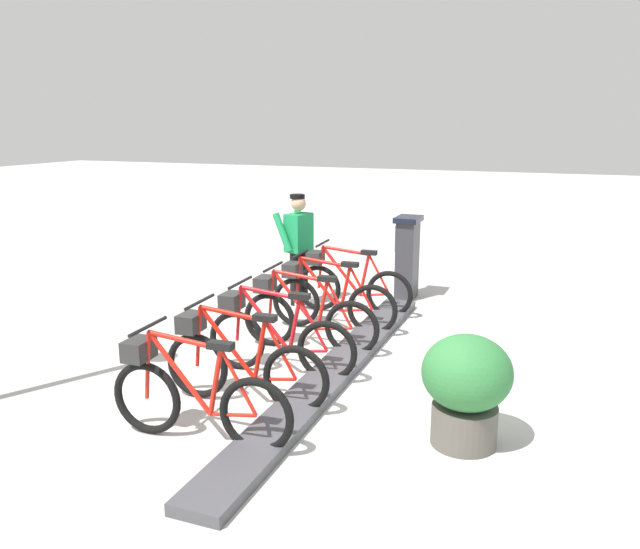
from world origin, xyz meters
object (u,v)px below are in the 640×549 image
object	(u,v)px
bike_docked_0	(348,284)
worker_near_rack	(298,245)
bike_docked_1	(328,299)
bike_docked_4	(238,362)
bike_docked_2	(304,316)
planter_bush	(466,385)
payment_kiosk	(407,256)
bike_docked_3	(274,337)
bike_docked_5	(192,395)

from	to	relation	value
bike_docked_0	worker_near_rack	distance (m)	0.98
bike_docked_1	bike_docked_4	world-z (taller)	same
bike_docked_2	bike_docked_4	world-z (taller)	same
bike_docked_1	planter_bush	xyz separation A→B (m)	(-2.18, 2.46, 0.11)
payment_kiosk	bike_docked_0	distance (m)	1.28
bike_docked_1	worker_near_rack	distance (m)	1.37
bike_docked_3	bike_docked_5	xyz separation A→B (m)	(0.00, 1.64, 0.00)
payment_kiosk	bike_docked_1	xyz separation A→B (m)	(0.57, 1.94, -0.24)
worker_near_rack	bike_docked_3	bearing A→B (deg)	107.90
payment_kiosk	bike_docked_1	distance (m)	2.04
bike_docked_0	worker_near_rack	world-z (taller)	worker_near_rack
bike_docked_1	worker_near_rack	world-z (taller)	worker_near_rack
payment_kiosk	bike_docked_0	bearing A→B (deg)	62.98
bike_docked_3	bike_docked_5	size ratio (longest dim) A/B	1.00
worker_near_rack	planter_bush	bearing A→B (deg)	131.31
bike_docked_3	bike_docked_1	bearing A→B (deg)	-90.00
bike_docked_5	bike_docked_0	bearing A→B (deg)	-90.00
bike_docked_0	bike_docked_5	xyz separation A→B (m)	(0.00, 4.09, 0.00)
bike_docked_1	planter_bush	world-z (taller)	bike_docked_1
bike_docked_0	bike_docked_4	size ratio (longest dim) A/B	1.00
bike_docked_1	payment_kiosk	bearing A→B (deg)	-106.42
bike_docked_5	worker_near_rack	distance (m)	4.36
worker_near_rack	bike_docked_5	bearing A→B (deg)	101.23
bike_docked_4	worker_near_rack	size ratio (longest dim) A/B	1.04
bike_docked_4	planter_bush	distance (m)	2.18
worker_near_rack	bike_docked_4	bearing A→B (deg)	103.81
payment_kiosk	bike_docked_4	size ratio (longest dim) A/B	0.74
payment_kiosk	bike_docked_2	bearing A→B (deg)	78.29
bike_docked_0	bike_docked_3	distance (m)	2.46
bike_docked_2	bike_docked_3	distance (m)	0.82
bike_docked_0	bike_docked_2	bearing A→B (deg)	90.00
bike_docked_0	bike_docked_4	world-z (taller)	same
bike_docked_0	bike_docked_5	bearing A→B (deg)	90.00
bike_docked_2	bike_docked_5	world-z (taller)	same
worker_near_rack	planter_bush	xyz separation A→B (m)	(-3.02, 3.44, -0.37)
bike_docked_3	bike_docked_4	distance (m)	0.82
bike_docked_5	worker_near_rack	world-z (taller)	worker_near_rack
worker_near_rack	planter_bush	distance (m)	4.59
bike_docked_0	bike_docked_4	distance (m)	3.27
bike_docked_3	worker_near_rack	distance (m)	2.79
bike_docked_4	planter_bush	bearing A→B (deg)	179.82
bike_docked_4	bike_docked_5	distance (m)	0.82
bike_docked_1	bike_docked_5	xyz separation A→B (m)	(0.00, 3.27, 0.00)
bike_docked_0	bike_docked_1	distance (m)	0.82
payment_kiosk	bike_docked_2	distance (m)	2.83
bike_docked_3	bike_docked_5	bearing A→B (deg)	90.00
bike_docked_0	bike_docked_3	size ratio (longest dim) A/B	1.00
payment_kiosk	planter_bush	distance (m)	4.69
payment_kiosk	bike_docked_2	world-z (taller)	payment_kiosk
bike_docked_3	worker_near_rack	world-z (taller)	worker_near_rack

